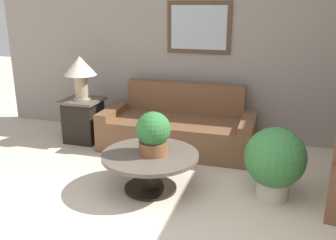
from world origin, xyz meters
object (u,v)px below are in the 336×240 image
(table_lamp, at_px, (80,70))
(coffee_table, at_px, (150,163))
(couch_main, at_px, (179,129))
(potted_plant_on_table, at_px, (153,133))
(potted_plant_floor, at_px, (275,160))
(side_table, at_px, (84,120))

(table_lamp, bearing_deg, coffee_table, -38.88)
(coffee_table, height_order, table_lamp, table_lamp)
(couch_main, relative_size, coffee_table, 2.00)
(coffee_table, relative_size, table_lamp, 1.68)
(table_lamp, relative_size, potted_plant_on_table, 1.34)
(table_lamp, xyz_separation_m, potted_plant_floor, (2.74, -0.97, -0.64))
(couch_main, relative_size, potted_plant_on_table, 4.53)
(side_table, xyz_separation_m, table_lamp, (-0.00, 0.00, 0.74))
(coffee_table, bearing_deg, potted_plant_on_table, 15.54)
(table_lamp, relative_size, potted_plant_floor, 0.81)
(potted_plant_on_table, xyz_separation_m, potted_plant_floor, (1.25, 0.19, -0.23))
(couch_main, height_order, coffee_table, couch_main)
(couch_main, height_order, side_table, couch_main)
(couch_main, relative_size, potted_plant_floor, 2.74)
(table_lamp, height_order, potted_plant_floor, table_lamp)
(coffee_table, bearing_deg, couch_main, 91.83)
(side_table, height_order, potted_plant_floor, potted_plant_floor)
(side_table, distance_m, potted_plant_floor, 2.91)
(couch_main, xyz_separation_m, potted_plant_floor, (1.32, -1.10, 0.14))
(coffee_table, xyz_separation_m, side_table, (-1.45, 1.17, 0.02))
(couch_main, distance_m, coffee_table, 1.31)
(side_table, height_order, potted_plant_on_table, potted_plant_on_table)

